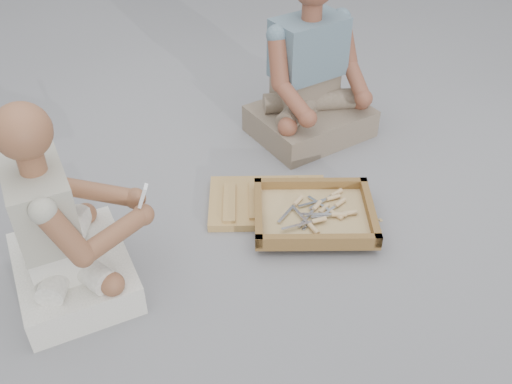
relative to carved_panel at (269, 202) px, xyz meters
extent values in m
plane|color=gray|center=(-0.08, -0.35, -0.02)|extent=(60.00, 60.00, 0.00)
cube|color=#AD8643|center=(0.00, 0.00, 0.00)|extent=(0.64, 0.47, 0.04)
cube|color=brown|center=(0.18, -0.18, 0.03)|extent=(0.62, 0.53, 0.02)
cube|color=brown|center=(0.22, 0.03, 0.06)|extent=(0.55, 0.12, 0.06)
cube|color=brown|center=(0.15, -0.38, 0.06)|extent=(0.55, 0.12, 0.06)
cube|color=brown|center=(0.44, -0.22, 0.06)|extent=(0.11, 0.44, 0.06)
cube|color=brown|center=(-0.08, -0.13, 0.06)|extent=(0.11, 0.44, 0.06)
cube|color=tan|center=(0.18, -0.18, 0.04)|extent=(0.55, 0.45, 0.01)
cube|color=silver|center=(0.08, -0.27, 0.07)|extent=(0.15, 0.04, 0.00)
cylinder|color=tan|center=(0.19, -0.25, 0.07)|extent=(0.07, 0.03, 0.02)
cube|color=silver|center=(0.13, -0.21, 0.05)|extent=(0.11, 0.12, 0.00)
cylinder|color=tan|center=(0.21, -0.13, 0.05)|extent=(0.06, 0.07, 0.02)
cube|color=silver|center=(0.19, -0.11, 0.06)|extent=(0.15, 0.04, 0.00)
cylinder|color=tan|center=(0.30, -0.09, 0.06)|extent=(0.07, 0.03, 0.02)
cube|color=silver|center=(0.22, -0.12, 0.05)|extent=(0.09, 0.14, 0.00)
cylinder|color=tan|center=(0.28, -0.21, 0.05)|extent=(0.05, 0.07, 0.02)
cube|color=silver|center=(0.23, -0.20, 0.06)|extent=(0.13, 0.10, 0.00)
cylinder|color=tan|center=(0.32, -0.13, 0.06)|extent=(0.07, 0.06, 0.02)
cube|color=silver|center=(0.11, -0.19, 0.06)|extent=(0.06, 0.15, 0.00)
cylinder|color=tan|center=(0.15, -0.30, 0.06)|extent=(0.04, 0.07, 0.02)
cube|color=silver|center=(0.23, -0.21, 0.06)|extent=(0.15, 0.01, 0.00)
cylinder|color=tan|center=(0.34, -0.22, 0.06)|extent=(0.07, 0.02, 0.02)
cube|color=silver|center=(0.16, -0.23, 0.05)|extent=(0.12, 0.11, 0.00)
cylinder|color=tan|center=(0.24, -0.15, 0.05)|extent=(0.07, 0.06, 0.02)
cube|color=silver|center=(0.23, -0.11, 0.06)|extent=(0.14, 0.09, 0.00)
cylinder|color=tan|center=(0.33, -0.06, 0.06)|extent=(0.07, 0.05, 0.02)
cube|color=silver|center=(0.05, -0.16, 0.06)|extent=(0.11, 0.12, 0.00)
cylinder|color=tan|center=(0.13, -0.08, 0.06)|extent=(0.06, 0.07, 0.02)
cube|color=silver|center=(0.18, -0.20, 0.06)|extent=(0.15, 0.04, 0.00)
cylinder|color=tan|center=(0.29, -0.22, 0.06)|extent=(0.07, 0.04, 0.02)
cube|color=tan|center=(0.17, -0.32, -0.02)|extent=(0.02, 0.02, 0.00)
cube|color=tan|center=(-0.04, 0.22, -0.02)|extent=(0.02, 0.02, 0.00)
cube|color=tan|center=(0.45, -0.30, -0.02)|extent=(0.02, 0.02, 0.00)
cube|color=tan|center=(0.51, -0.21, -0.02)|extent=(0.02, 0.02, 0.00)
cube|color=tan|center=(0.23, 0.02, -0.02)|extent=(0.02, 0.02, 0.00)
cube|color=tan|center=(0.48, -0.28, -0.02)|extent=(0.02, 0.02, 0.00)
cube|color=tan|center=(-0.10, -0.26, -0.02)|extent=(0.02, 0.02, 0.00)
cube|color=tan|center=(0.10, 0.02, -0.02)|extent=(0.02, 0.02, 0.00)
cube|color=white|center=(-0.90, -0.38, 0.05)|extent=(0.58, 0.66, 0.14)
cube|color=white|center=(-0.95, -0.39, 0.21)|extent=(0.27, 0.35, 0.17)
cube|color=#9D9A8B|center=(-0.94, -0.39, 0.44)|extent=(0.30, 0.39, 0.29)
sphere|color=brown|center=(-0.93, -0.39, 0.75)|extent=(0.20, 0.20, 0.20)
sphere|color=brown|center=(-0.61, -0.24, 0.30)|extent=(0.09, 0.09, 0.09)
sphere|color=brown|center=(-0.58, -0.35, 0.30)|extent=(0.09, 0.09, 0.09)
cube|color=#7B6858|center=(0.36, 0.62, 0.06)|extent=(0.77, 0.70, 0.16)
cube|color=#7B6858|center=(0.34, 0.68, 0.24)|extent=(0.40, 0.33, 0.19)
cube|color=slate|center=(0.34, 0.67, 0.50)|extent=(0.45, 0.37, 0.32)
sphere|color=brown|center=(0.63, 0.50, 0.25)|extent=(0.10, 0.10, 0.10)
sphere|color=brown|center=(0.27, 0.35, 0.25)|extent=(0.10, 0.10, 0.10)
cube|color=white|center=(-0.57, -0.35, 0.39)|extent=(0.05, 0.05, 0.10)
cube|color=black|center=(-0.57, -0.35, 0.40)|extent=(0.02, 0.03, 0.03)
camera|label=1|loc=(-0.44, -2.14, 1.77)|focal=40.00mm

